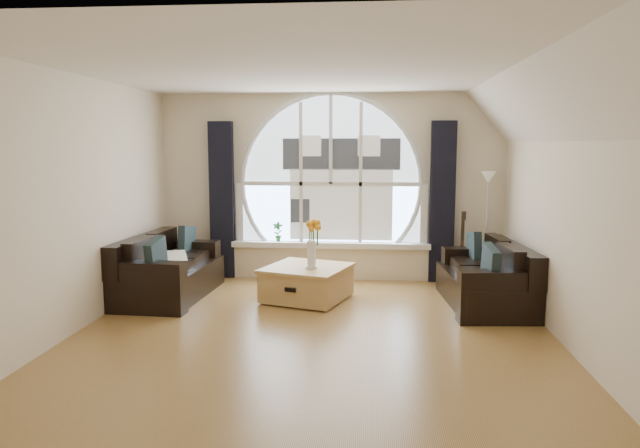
# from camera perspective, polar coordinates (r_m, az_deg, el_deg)

# --- Properties ---
(ground) EXTENTS (5.00, 5.50, 0.01)m
(ground) POSITION_cam_1_polar(r_m,az_deg,el_deg) (6.29, -0.72, -10.63)
(ground) COLOR brown
(ground) RESTS_ON ground
(ceiling) EXTENTS (5.00, 5.50, 0.01)m
(ceiling) POSITION_cam_1_polar(r_m,az_deg,el_deg) (6.01, -0.77, 14.60)
(ceiling) COLOR silver
(ceiling) RESTS_ON ground
(wall_back) EXTENTS (5.00, 0.01, 2.70)m
(wall_back) POSITION_cam_1_polar(r_m,az_deg,el_deg) (8.73, 1.05, 3.56)
(wall_back) COLOR beige
(wall_back) RESTS_ON ground
(wall_front) EXTENTS (5.00, 0.01, 2.70)m
(wall_front) POSITION_cam_1_polar(r_m,az_deg,el_deg) (3.30, -5.51, -3.25)
(wall_front) COLOR beige
(wall_front) RESTS_ON ground
(wall_left) EXTENTS (0.01, 5.50, 2.70)m
(wall_left) POSITION_cam_1_polar(r_m,az_deg,el_deg) (6.73, -22.46, 1.76)
(wall_left) COLOR beige
(wall_left) RESTS_ON ground
(wall_right) EXTENTS (0.01, 5.50, 2.70)m
(wall_right) POSITION_cam_1_polar(r_m,az_deg,el_deg) (6.27, 22.64, 1.36)
(wall_right) COLOR beige
(wall_right) RESTS_ON ground
(attic_slope) EXTENTS (0.92, 5.50, 0.72)m
(attic_slope) POSITION_cam_1_polar(r_m,az_deg,el_deg) (6.16, 20.42, 10.69)
(attic_slope) COLOR silver
(attic_slope) RESTS_ON ground
(arched_window) EXTENTS (2.60, 0.06, 2.15)m
(arched_window) POSITION_cam_1_polar(r_m,az_deg,el_deg) (8.69, 1.05, 5.36)
(arched_window) COLOR silver
(arched_window) RESTS_ON wall_back
(window_sill) EXTENTS (2.90, 0.22, 0.08)m
(window_sill) POSITION_cam_1_polar(r_m,az_deg,el_deg) (8.73, 1.00, -1.99)
(window_sill) COLOR white
(window_sill) RESTS_ON wall_back
(window_frame) EXTENTS (2.76, 0.08, 2.15)m
(window_frame) POSITION_cam_1_polar(r_m,az_deg,el_deg) (8.66, 1.03, 5.35)
(window_frame) COLOR white
(window_frame) RESTS_ON wall_back
(neighbor_house) EXTENTS (1.70, 0.02, 1.50)m
(neighbor_house) POSITION_cam_1_polar(r_m,az_deg,el_deg) (8.67, 2.03, 4.52)
(neighbor_house) COLOR silver
(neighbor_house) RESTS_ON wall_back
(curtain_left) EXTENTS (0.35, 0.12, 2.30)m
(curtain_left) POSITION_cam_1_polar(r_m,az_deg,el_deg) (8.88, -9.36, 2.24)
(curtain_left) COLOR black
(curtain_left) RESTS_ON ground
(curtain_right) EXTENTS (0.35, 0.12, 2.30)m
(curtain_right) POSITION_cam_1_polar(r_m,az_deg,el_deg) (8.67, 11.62, 2.05)
(curtain_right) COLOR black
(curtain_right) RESTS_ON ground
(sofa_left) EXTENTS (1.00, 1.84, 0.80)m
(sofa_left) POSITION_cam_1_polar(r_m,az_deg,el_deg) (7.97, -14.20, -3.96)
(sofa_left) COLOR black
(sofa_left) RESTS_ON ground
(sofa_right) EXTENTS (1.00, 1.78, 0.76)m
(sofa_right) POSITION_cam_1_polar(r_m,az_deg,el_deg) (7.59, 15.51, -4.59)
(sofa_right) COLOR black
(sofa_right) RESTS_ON ground
(coffee_chest) EXTENTS (1.22, 1.22, 0.47)m
(coffee_chest) POSITION_cam_1_polar(r_m,az_deg,el_deg) (7.61, -1.26, -5.53)
(coffee_chest) COLOR tan
(coffee_chest) RESTS_ON ground
(throw_blanket) EXTENTS (0.71, 0.71, 0.10)m
(throw_blanket) POSITION_cam_1_polar(r_m,az_deg,el_deg) (7.90, -14.65, -3.33)
(throw_blanket) COLOR silver
(throw_blanket) RESTS_ON sofa_left
(vase_flowers) EXTENTS (0.24, 0.24, 0.70)m
(vase_flowers) POSITION_cam_1_polar(r_m,az_deg,el_deg) (7.40, -0.83, -1.28)
(vase_flowers) COLOR white
(vase_flowers) RESTS_ON coffee_chest
(floor_lamp) EXTENTS (0.24, 0.24, 1.60)m
(floor_lamp) POSITION_cam_1_polar(r_m,az_deg,el_deg) (8.61, 15.64, -0.46)
(floor_lamp) COLOR #B2B2B2
(floor_lamp) RESTS_ON ground
(guitar) EXTENTS (0.40, 0.31, 1.06)m
(guitar) POSITION_cam_1_polar(r_m,az_deg,el_deg) (8.55, 13.38, -2.27)
(guitar) COLOR olive
(guitar) RESTS_ON ground
(potted_plant) EXTENTS (0.15, 0.10, 0.29)m
(potted_plant) POSITION_cam_1_polar(r_m,az_deg,el_deg) (8.79, -4.06, -0.73)
(potted_plant) COLOR #1E6023
(potted_plant) RESTS_ON window_sill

